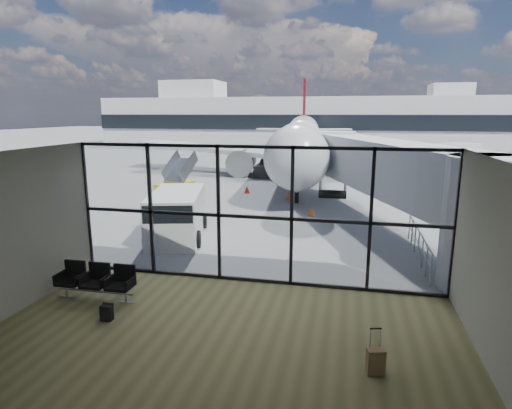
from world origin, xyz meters
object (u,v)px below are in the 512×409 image
at_px(suitcase, 376,361).
at_px(mobile_stairs, 176,186).
at_px(airliner, 301,141).
at_px(seating_row, 97,279).
at_px(backpack, 106,313).
at_px(service_van, 177,215).
at_px(belt_loader, 265,169).

bearing_deg(suitcase, mobile_stairs, 109.12).
relative_size(suitcase, airliner, 0.03).
distance_m(seating_row, airliner, 29.64).
height_order(backpack, airliner, airliner).
relative_size(backpack, service_van, 0.09).
distance_m(seating_row, backpack, 1.68).
relative_size(airliner, service_van, 7.32).
bearing_deg(suitcase, belt_loader, 91.25).
distance_m(backpack, service_van, 7.84).
height_order(backpack, suitcase, suitcase).
relative_size(backpack, mobile_stairs, 0.14).
bearing_deg(service_van, seating_row, -103.15).
distance_m(suitcase, service_van, 11.88).
bearing_deg(service_van, backpack, -95.64).
distance_m(seating_row, service_van, 6.46).
distance_m(suitcase, airliner, 32.16).
distance_m(seating_row, suitcase, 8.27).
distance_m(airliner, service_van, 23.23).
relative_size(suitcase, service_van, 0.20).
bearing_deg(airliner, service_van, -102.64).
bearing_deg(belt_loader, suitcase, -73.53).
relative_size(airliner, mobile_stairs, 10.85).
xyz_separation_m(seating_row, mobile_stairs, (-4.33, 16.25, -0.04)).
xyz_separation_m(airliner, service_van, (-2.89, -22.97, -1.88)).
distance_m(backpack, airliner, 30.84).
bearing_deg(airliner, mobile_stairs, -123.75).
relative_size(backpack, belt_loader, 0.11).
height_order(suitcase, service_van, service_van).
bearing_deg(backpack, airliner, 86.11).
distance_m(belt_loader, mobile_stairs, 10.55).
height_order(seating_row, service_van, service_van).
relative_size(backpack, airliner, 0.01).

